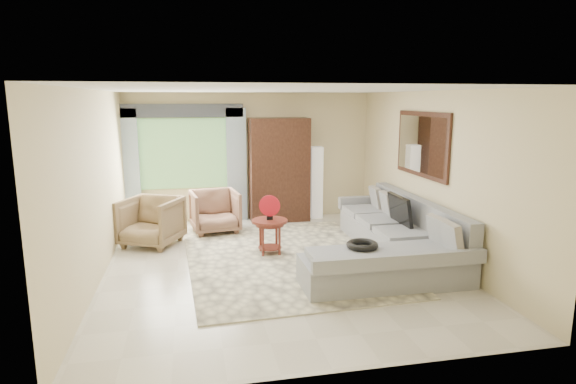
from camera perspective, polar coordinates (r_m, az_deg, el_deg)
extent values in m
plane|color=silver|center=(7.38, -1.37, -8.62)|extent=(6.00, 6.00, 0.00)
cube|color=#F6EDC2|center=(7.62, -0.24, -7.89)|extent=(3.18, 4.13, 0.02)
cube|color=gray|center=(8.34, 11.70, -5.09)|extent=(0.90, 2.40, 0.40)
cube|color=gray|center=(6.67, 11.56, -9.18)|extent=(2.30, 0.80, 0.40)
cube|color=gray|center=(8.02, 15.25, -2.56)|extent=(0.20, 3.20, 0.50)
cube|color=gray|center=(9.41, 8.72, -1.20)|extent=(0.90, 0.16, 0.22)
cube|color=gray|center=(6.19, 13.30, -8.02)|extent=(2.30, 0.10, 0.18)
cube|color=black|center=(7.93, 13.13, -2.10)|extent=(0.14, 0.74, 0.48)
torus|color=black|center=(6.57, 8.80, -6.22)|extent=(0.43, 0.43, 0.09)
cylinder|color=#521F15|center=(7.72, -2.18, -3.45)|extent=(0.57, 0.57, 0.04)
cylinder|color=#521F15|center=(7.80, -2.17, -5.55)|extent=(0.38, 0.38, 0.52)
cylinder|color=#B5121F|center=(7.66, -2.20, -1.64)|extent=(0.33, 0.14, 0.34)
imported|color=olive|center=(8.55, -15.91, -3.39)|extent=(1.20, 1.21, 0.83)
imported|color=brown|center=(9.14, -8.65, -2.29)|extent=(0.96, 0.98, 0.79)
imported|color=#999999|center=(9.81, -15.02, -2.46)|extent=(0.51, 0.46, 0.52)
cube|color=black|center=(9.83, -1.07, 2.64)|extent=(1.20, 0.55, 2.10)
cube|color=silver|center=(10.11, 3.34, 1.14)|extent=(0.24, 0.24, 1.50)
cube|color=#669E59|center=(9.87, -12.28, 4.48)|extent=(1.80, 0.04, 1.40)
cube|color=#9EB7CC|center=(9.88, -18.33, 2.72)|extent=(0.40, 0.08, 2.30)
cube|color=#9EB7CC|center=(9.86, -6.11, 3.19)|extent=(0.40, 0.08, 2.30)
cube|color=#1E232D|center=(9.75, -12.49, 9.40)|extent=(2.40, 0.12, 0.26)
cube|color=black|center=(8.12, 15.61, 5.46)|extent=(0.04, 1.70, 1.05)
cube|color=white|center=(8.11, 15.45, 5.46)|extent=(0.02, 1.54, 0.90)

